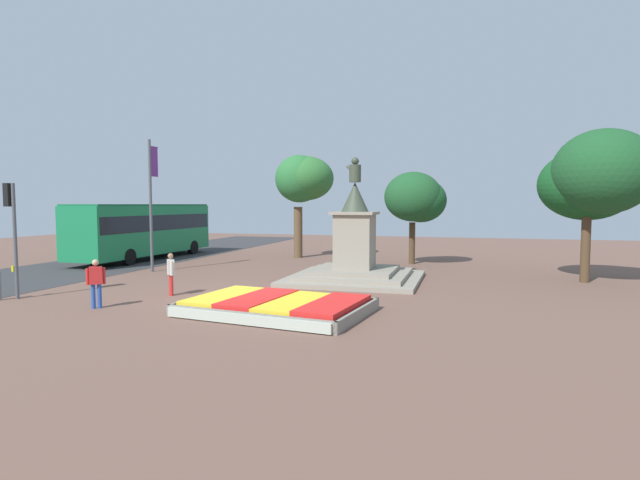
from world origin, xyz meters
name	(u,v)px	position (x,y,z in m)	size (l,w,h in m)	color
ground_plane	(234,299)	(0.00, 0.00, 0.00)	(70.49, 70.49, 0.00)	brown
flower_planter	(276,306)	(2.22, -1.71, 0.21)	(5.81, 4.30, 0.46)	#38281C
statue_monument	(355,256)	(3.13, 5.27, 1.06)	(5.54, 5.54, 5.27)	gray
traffic_light_near_crossing	(12,220)	(-7.34, -2.10, 2.74)	(0.41, 0.30, 4.00)	#4C5156
banner_pole	(151,201)	(-6.95, 5.30, 3.43)	(0.14, 0.72, 6.38)	#4C5156
city_bus	(144,228)	(-10.73, 9.98, 1.89)	(2.77, 10.63, 3.28)	#197A47
pedestrian_with_handbag	(171,271)	(-2.47, -0.06, 0.87)	(0.41, 0.46, 1.53)	red
pedestrian_near_planter	(96,280)	(-3.47, -2.67, 0.88)	(0.46, 0.41, 1.55)	#264CA5
park_tree_far_left	(303,179)	(-1.86, 13.40, 4.79)	(3.48, 3.56, 6.25)	brown
park_tree_behind_statue	(417,199)	(5.14, 11.60, 3.58)	(3.28, 3.18, 5.01)	#4C3823
park_tree_far_right	(595,178)	(12.84, 7.62, 4.36)	(4.33, 4.92, 6.33)	#4C3823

